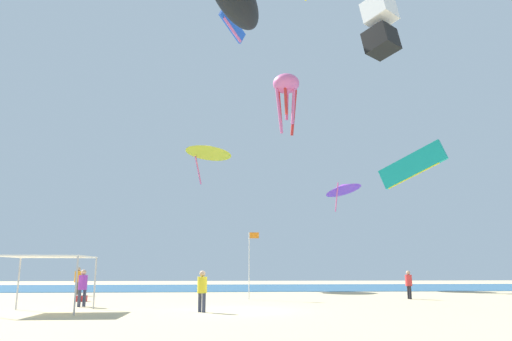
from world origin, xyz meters
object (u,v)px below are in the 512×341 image
Objects in this scene: kite_parafoil_blue at (232,25)px; kite_delta_yellow at (209,150)px; person_near_tent at (78,279)px; person_central at (83,285)px; kite_delta_purple at (343,188)px; cooler_box at (81,298)px; canopy_tent at (47,258)px; person_leftmost at (409,282)px; kite_box_white at (380,26)px; kite_octopus_pink at (286,87)px; banner_flag at (250,259)px; kite_parafoil_teal at (412,166)px; person_rightmost at (202,288)px.

kite_parafoil_blue reaches higher than kite_delta_yellow.
person_central is at bearing 2.80° from person_near_tent.
kite_delta_purple reaches higher than person_near_tent.
person_central is 0.36× the size of kite_delta_purple.
kite_delta_yellow reaches higher than cooler_box.
canopy_tent reaches higher than person_near_tent.
kite_parafoil_blue is at bearing 45.40° from cooler_box.
cooler_box is (2.04, -6.47, -0.93)m from person_near_tent.
person_leftmost is at bearing -0.92° from kite_delta_yellow.
kite_box_white is 0.53× the size of kite_delta_yellow.
cooler_box is (-18.69, -0.70, -0.79)m from person_leftmost.
person_near_tent is 0.30× the size of kite_delta_yellow.
kite_octopus_pink is (13.15, 22.95, 19.34)m from person_central.
kite_delta_purple is (19.00, 16.08, 9.10)m from cooler_box.
kite_box_white is (15.06, -0.08, 13.86)m from person_central.
person_near_tent is at bearing 152.29° from kite_delta_purple.
banner_flag is 1.15× the size of kite_parafoil_teal.
canopy_tent is 20.47m from kite_box_white.
kite_parafoil_teal is (21.27, -6.11, 6.87)m from person_near_tent.
person_rightmost is at bearing 76.05° from kite_parafoil_teal.
kite_box_white reaches higher than person_rightmost.
person_rightmost is 2.91× the size of cooler_box.
kite_parafoil_blue is at bearing 97.64° from banner_flag.
kite_delta_yellow reaches higher than person_rightmost.
kite_octopus_pink is at bearing 113.90° from person_near_tent.
kite_delta_purple is 12.42m from kite_octopus_pink.
banner_flag is (11.33, -5.51, 1.21)m from person_near_tent.
person_rightmost is at bearing 161.21° from kite_box_white.
kite_delta_yellow is at bearing 75.43° from kite_box_white.
banner_flag is (-9.41, 0.26, 1.35)m from person_leftmost.
person_central is 6.65m from person_rightmost.
person_near_tent reaches higher than person_rightmost.
canopy_tent is 27.93m from kite_delta_yellow.
kite_delta_purple is at bearing 43.44° from kite_box_white.
kite_delta_yellow is at bearing 70.66° from cooler_box.
person_central is 28.10m from kite_delta_purple.
kite_delta_yellow reaches higher than person_near_tent.
person_near_tent reaches higher than person_central.
kite_octopus_pink reaches higher than kite_delta_purple.
kite_delta_purple is at bearing 0.79° from person_leftmost.
canopy_tent is 1.18× the size of kite_parafoil_blue.
cooler_box is at bearing 127.72° from kite_box_white.
kite_box_white is 24.23m from kite_delta_yellow.
person_rightmost is 0.50× the size of kite_box_white.
cooler_box is 20.75m from kite_parafoil_teal.
person_rightmost is at bearing -4.62° from canopy_tent.
kite_delta_purple is 15.78m from kite_parafoil_teal.
kite_delta_purple is (10.71, 7.68, -12.04)m from kite_parafoil_blue.
kite_parafoil_teal is (18.91, 7.15, 5.82)m from canopy_tent.
kite_parafoil_blue is at bearing 55.42° from person_leftmost.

